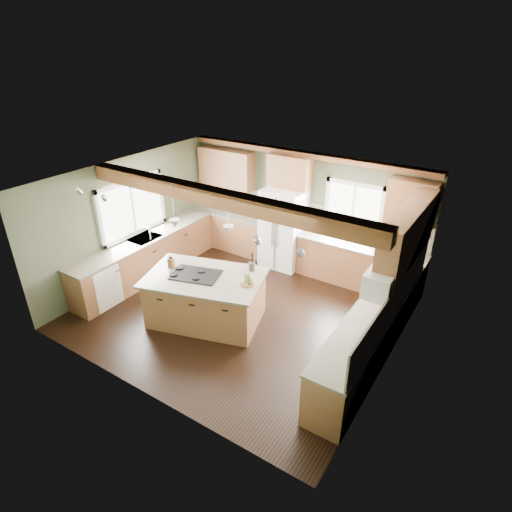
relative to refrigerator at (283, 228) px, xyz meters
The scene contains 37 objects.
floor 2.32m from the refrigerator, 81.95° to the right, with size 5.60×5.60×0.00m, color black.
ceiling 2.73m from the refrigerator, 81.95° to the right, with size 5.60×5.60×0.00m, color silver.
wall_back 0.63m from the refrigerator, 51.71° to the left, with size 5.60×5.60×0.00m, color #4D563D.
wall_left 3.30m from the refrigerator, 139.70° to the right, with size 5.00×5.00×0.00m, color #4D563D.
wall_right 3.78m from the refrigerator, 34.37° to the right, with size 5.00×5.00×0.00m, color #4D563D.
ceiling_beam 3.10m from the refrigerator, 83.56° to the right, with size 5.55×0.26×0.26m, color #542D18.
soffit_trim 1.69m from the refrigerator, 43.03° to the left, with size 5.55×0.20×0.10m, color #542D18.
backsplash_back 0.57m from the refrigerator, 50.58° to the left, with size 5.58×0.03×0.58m, color brown.
backsplash_right 3.73m from the refrigerator, 33.86° to the right, with size 0.03×3.70×0.58m, color brown.
base_cab_back_left 1.56m from the refrigerator, behind, with size 2.02×0.60×0.88m, color brown.
counter_back_left 1.49m from the refrigerator, behind, with size 2.06×0.64×0.04m, color #443D32.
base_cab_back_right 1.85m from the refrigerator, ahead, with size 2.62×0.60×0.88m, color brown.
counter_back_right 1.79m from the refrigerator, ahead, with size 2.66×0.64×0.04m, color #443D32.
base_cab_left 3.06m from the refrigerator, 136.74° to the right, with size 0.60×3.70×0.88m, color brown.
counter_left 3.02m from the refrigerator, 136.74° to the right, with size 0.64×3.74×0.04m, color #443D32.
base_cab_right 3.51m from the refrigerator, 36.47° to the right, with size 0.60×3.70×0.88m, color brown.
counter_right 3.48m from the refrigerator, 36.47° to the right, with size 0.64×3.74×0.04m, color #443D32.
upper_cab_back_left 2.00m from the refrigerator, behind, with size 1.40×0.35×0.90m, color brown.
upper_cab_over_fridge 1.27m from the refrigerator, 90.00° to the left, with size 0.96×0.35×0.70m, color brown.
upper_cab_right 3.34m from the refrigerator, 22.64° to the right, with size 0.35×2.20×0.90m, color brown.
upper_cab_back_corner 2.81m from the refrigerator, ahead, with size 0.90×0.35×0.90m, color brown.
window_left 3.30m from the refrigerator, 140.15° to the right, with size 0.04×1.60×1.05m, color white.
window_back 1.63m from the refrigerator, 13.94° to the left, with size 1.10×0.04×1.00m, color white.
sink 3.02m from the refrigerator, 136.74° to the right, with size 0.50×0.65×0.03m, color #262628.
faucet 2.90m from the refrigerator, 134.30° to the right, with size 0.02×0.02×0.28m, color #B2B2B7.
dishwasher 4.05m from the refrigerator, 123.02° to the right, with size 0.60×0.60×0.84m, color white.
oven 4.40m from the refrigerator, 50.38° to the right, with size 0.60×0.72×0.84m, color white.
microwave 3.66m from the refrigerator, 37.00° to the right, with size 0.40×0.70×0.38m, color white.
pendant_left 3.02m from the refrigerator, 101.44° to the right, with size 0.18×0.18×0.16m, color #B2B2B7.
pendant_right 2.72m from the refrigerator, 81.71° to the right, with size 0.18×0.18×0.16m, color #B2B2B7.
refrigerator is the anchor object (origin of this frame).
island 2.70m from the refrigerator, 92.16° to the right, with size 1.95×1.19×0.88m, color olive.
island_top 2.66m from the refrigerator, 92.16° to the right, with size 2.08×1.32×0.04m, color #443D32.
cooktop 2.72m from the refrigerator, 95.40° to the right, with size 0.84×0.56×0.02m, color black.
knife_block 2.85m from the refrigerator, 106.90° to the right, with size 0.11×0.08×0.18m, color #5B2E1B.
utensil_crock 2.07m from the refrigerator, 76.46° to the right, with size 0.12×0.12×0.16m, color #3B322F.
bottle_tray 2.57m from the refrigerator, 74.34° to the right, with size 0.23×0.23×0.21m, color brown, non-canonical shape.
Camera 1 is at (3.95, -5.56, 4.76)m, focal length 30.00 mm.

